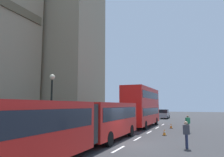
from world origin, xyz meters
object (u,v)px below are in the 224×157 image
(double_decker_bus, at_px, (142,105))
(pedestrian_by_kerb, at_px, (188,123))
(articulated_bus, at_px, (79,121))
(traffic_cone_west, at_px, (164,132))
(sedan_lead, at_px, (164,114))
(street_lamp, at_px, (51,101))
(pedestrian_near_cones, at_px, (186,134))
(traffic_cone_middle, at_px, (171,126))

(double_decker_bus, relative_size, pedestrian_by_kerb, 6.30)
(articulated_bus, height_order, traffic_cone_west, articulated_bus)
(sedan_lead, distance_m, street_lamp, 30.99)
(articulated_bus, relative_size, traffic_cone_west, 29.33)
(pedestrian_near_cones, xyz_separation_m, pedestrian_by_kerb, (8.59, 0.26, 0.00))
(traffic_cone_middle, relative_size, street_lamp, 0.11)
(sedan_lead, relative_size, traffic_cone_west, 7.59)
(traffic_cone_middle, relative_size, pedestrian_near_cones, 0.34)
(articulated_bus, height_order, sedan_lead, articulated_bus)
(pedestrian_near_cones, bearing_deg, articulated_bus, 119.46)
(articulated_bus, relative_size, pedestrian_by_kerb, 10.07)
(pedestrian_by_kerb, bearing_deg, traffic_cone_west, 149.21)
(traffic_cone_west, height_order, pedestrian_near_cones, pedestrian_near_cones)
(articulated_bus, bearing_deg, pedestrian_near_cones, -60.54)
(traffic_cone_west, xyz_separation_m, traffic_cone_middle, (6.50, 0.14, 0.00))
(articulated_bus, xyz_separation_m, pedestrian_by_kerb, (11.94, -5.66, -0.83))
(articulated_bus, bearing_deg, sedan_lead, -0.28)
(sedan_lead, height_order, pedestrian_near_cones, sedan_lead)
(sedan_lead, relative_size, pedestrian_near_cones, 2.60)
(pedestrian_near_cones, relative_size, pedestrian_by_kerb, 1.00)
(sedan_lead, bearing_deg, pedestrian_near_cones, -169.31)
(traffic_cone_west, distance_m, traffic_cone_middle, 6.50)
(articulated_bus, height_order, pedestrian_near_cones, articulated_bus)
(articulated_bus, xyz_separation_m, street_lamp, (3.29, 4.51, 1.31))
(pedestrian_by_kerb, bearing_deg, double_decker_bus, 54.29)
(pedestrian_near_cones, distance_m, pedestrian_by_kerb, 8.60)
(articulated_bus, xyz_separation_m, pedestrian_near_cones, (3.35, -5.92, -0.83))
(articulated_bus, distance_m, street_lamp, 5.73)
(traffic_cone_middle, height_order, street_lamp, street_lamp)
(sedan_lead, xyz_separation_m, pedestrian_by_kerb, (-21.91, -5.49, -0.00))
(sedan_lead, xyz_separation_m, pedestrian_near_cones, (-30.50, -5.76, -0.00))
(pedestrian_near_cones, bearing_deg, double_decker_bus, 25.08)
(sedan_lead, relative_size, pedestrian_by_kerb, 2.60)
(pedestrian_by_kerb, bearing_deg, sedan_lead, 14.08)
(articulated_bus, height_order, street_lamp, street_lamp)
(street_lamp, distance_m, pedestrian_near_cones, 10.65)
(double_decker_bus, xyz_separation_m, pedestrian_near_cones, (-12.67, -5.93, -1.80))
(traffic_cone_middle, xyz_separation_m, street_lamp, (-11.97, 8.13, 2.77))
(double_decker_bus, bearing_deg, sedan_lead, -0.54)
(street_lamp, xyz_separation_m, pedestrian_by_kerb, (8.65, -10.17, -2.14))
(double_decker_bus, xyz_separation_m, traffic_cone_middle, (-0.75, -3.63, -2.43))
(traffic_cone_west, distance_m, street_lamp, 10.30)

